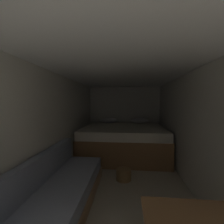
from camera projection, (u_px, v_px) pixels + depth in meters
ground_plane at (121, 189)px, 2.66m from camera, size 7.29×7.29×0.00m
wall_back at (124, 117)px, 5.25m from camera, size 2.37×0.05×1.95m
wall_left at (53, 130)px, 2.71m from camera, size 0.05×5.29×1.95m
wall_right at (195, 133)px, 2.49m from camera, size 0.05×5.29×1.95m
ceiling_slab at (121, 69)px, 2.54m from camera, size 2.37×5.29×0.05m
bed at (123, 141)px, 4.32m from camera, size 2.15×1.83×0.97m
sofa_left at (50, 206)px, 1.86m from camera, size 0.72×2.66×0.74m
wicker_basket at (124, 174)px, 2.98m from camera, size 0.28×0.28×0.20m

